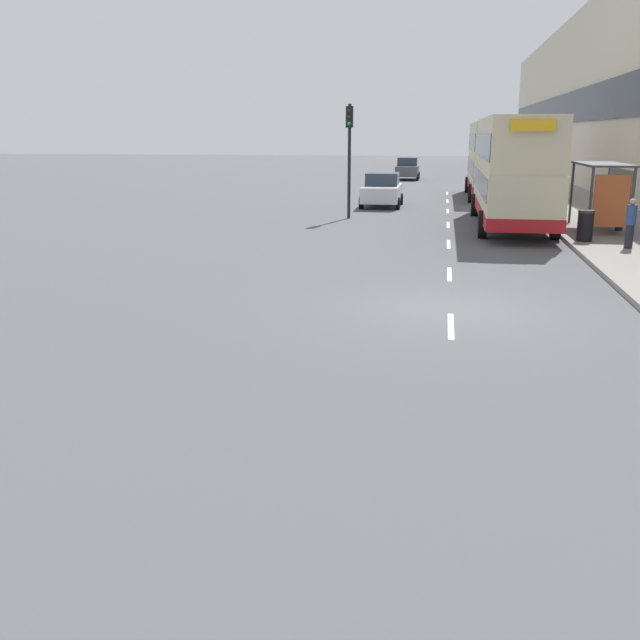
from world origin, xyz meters
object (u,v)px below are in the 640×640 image
object	(u,v)px
double_decker_bus_ahead	(493,158)
litter_bin	(585,225)
pedestrian_at_shelter	(631,223)
car_1	(382,190)
double_decker_bus_near	(513,170)
traffic_light_far_kerb	(349,142)
car_0	(407,169)
bus_shelter	(608,184)
pedestrian_3	(607,197)
pedestrian_1	(621,207)

from	to	relation	value
double_decker_bus_ahead	litter_bin	size ratio (longest dim) A/B	9.96
double_decker_bus_ahead	pedestrian_at_shelter	distance (m)	20.26
car_1	pedestrian_at_shelter	distance (m)	16.24
double_decker_bus_near	traffic_light_far_kerb	xyz separation A→B (m)	(-6.88, 1.78, 1.03)
car_0	car_1	xyz separation A→B (m)	(-0.14, -22.80, -0.02)
car_1	litter_bin	xyz separation A→B (m)	(7.95, -12.08, -0.19)
car_1	pedestrian_at_shelter	bearing A→B (deg)	123.82
litter_bin	traffic_light_far_kerb	size ratio (longest dim) A/B	0.21
car_1	pedestrian_at_shelter	world-z (taller)	car_1
bus_shelter	car_0	bearing A→B (deg)	105.79
double_decker_bus_ahead	litter_bin	xyz separation A→B (m)	(2.01, -18.56, -1.61)
pedestrian_at_shelter	bus_shelter	bearing A→B (deg)	88.35
bus_shelter	car_0	world-z (taller)	bus_shelter
bus_shelter	litter_bin	xyz separation A→B (m)	(-1.22, -2.97, -1.21)
pedestrian_at_shelter	car_0	bearing A→B (deg)	103.78
double_decker_bus_near	car_1	distance (m)	9.56
traffic_light_far_kerb	car_0	bearing A→B (deg)	87.69
bus_shelter	double_decker_bus_ahead	xyz separation A→B (m)	(-3.24, 15.59, 0.41)
pedestrian_3	traffic_light_far_kerb	distance (m)	11.37
litter_bin	pedestrian_1	bearing A→B (deg)	59.71
litter_bin	pedestrian_at_shelter	bearing A→B (deg)	-52.13
car_0	car_1	world-z (taller)	car_0
pedestrian_at_shelter	pedestrian_3	xyz separation A→B (m)	(1.07, 8.65, 0.09)
double_decker_bus_ahead	car_0	size ratio (longest dim) A/B	2.74
bus_shelter	car_1	xyz separation A→B (m)	(-9.17, 9.11, -1.02)
car_1	bus_shelter	bearing A→B (deg)	135.17
double_decker_bus_ahead	litter_bin	world-z (taller)	double_decker_bus_ahead
double_decker_bus_near	pedestrian_3	world-z (taller)	double_decker_bus_near
car_0	double_decker_bus_near	bearing A→B (deg)	100.74
double_decker_bus_near	pedestrian_3	bearing A→B (deg)	31.09
bus_shelter	pedestrian_1	size ratio (longest dim) A/B	2.45
litter_bin	double_decker_bus_ahead	bearing A→B (deg)	96.19
pedestrian_at_shelter	litter_bin	xyz separation A→B (m)	(-1.10, 1.41, -0.28)
bus_shelter	car_1	size ratio (longest dim) A/B	1.03
double_decker_bus_ahead	pedestrian_3	distance (m)	12.13
bus_shelter	pedestrian_3	size ratio (longest dim) A/B	2.39
pedestrian_1	pedestrian_at_shelter	bearing A→B (deg)	-98.85
bus_shelter	pedestrian_1	world-z (taller)	bus_shelter
car_1	pedestrian_at_shelter	xyz separation A→B (m)	(9.04, -13.49, 0.09)
pedestrian_at_shelter	pedestrian_3	bearing A→B (deg)	82.95
double_decker_bus_near	car_0	size ratio (longest dim) A/B	3.00
double_decker_bus_ahead	car_1	world-z (taller)	double_decker_bus_ahead
double_decker_bus_ahead	pedestrian_at_shelter	xyz separation A→B (m)	(3.11, -19.97, -1.34)
car_1	pedestrian_1	size ratio (longest dim) A/B	2.39
double_decker_bus_ahead	traffic_light_far_kerb	xyz separation A→B (m)	(-6.94, -12.10, 1.04)
bus_shelter	traffic_light_far_kerb	size ratio (longest dim) A/B	0.85
pedestrian_3	car_1	bearing A→B (deg)	154.39
car_0	traffic_light_far_kerb	size ratio (longest dim) A/B	0.77
car_0	litter_bin	distance (m)	35.75
litter_bin	traffic_light_far_kerb	bearing A→B (deg)	144.19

